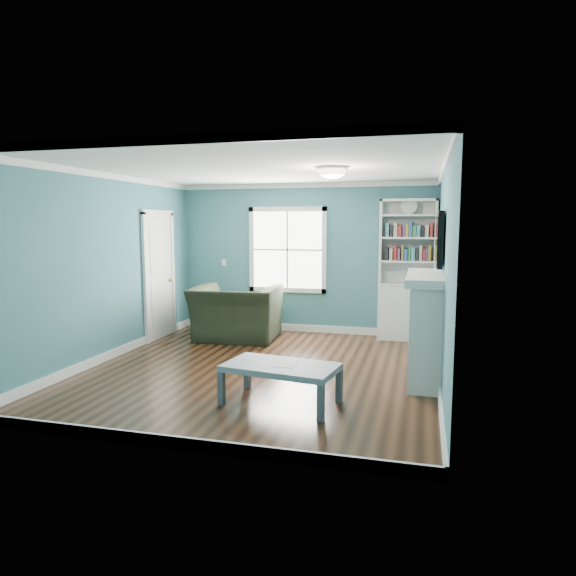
# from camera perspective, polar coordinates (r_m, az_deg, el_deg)

# --- Properties ---
(floor) EXTENTS (5.00, 5.00, 0.00)m
(floor) POSITION_cam_1_polar(r_m,az_deg,el_deg) (6.84, -2.99, -9.03)
(floor) COLOR black
(floor) RESTS_ON ground
(room_walls) EXTENTS (5.00, 5.00, 5.00)m
(room_walls) POSITION_cam_1_polar(r_m,az_deg,el_deg) (6.58, -3.08, 4.31)
(room_walls) COLOR #336E71
(room_walls) RESTS_ON ground
(trim) EXTENTS (4.50, 5.00, 2.60)m
(trim) POSITION_cam_1_polar(r_m,az_deg,el_deg) (6.61, -3.06, 1.32)
(trim) COLOR white
(trim) RESTS_ON ground
(window) EXTENTS (1.40, 0.06, 1.50)m
(window) POSITION_cam_1_polar(r_m,az_deg,el_deg) (9.05, -0.05, 4.27)
(window) COLOR white
(window) RESTS_ON room_walls
(bookshelf) EXTENTS (0.90, 0.35, 2.31)m
(bookshelf) POSITION_cam_1_polar(r_m,az_deg,el_deg) (8.62, 13.05, 0.42)
(bookshelf) COLOR silver
(bookshelf) RESTS_ON ground
(fireplace) EXTENTS (0.44, 1.58, 1.30)m
(fireplace) POSITION_cam_1_polar(r_m,az_deg,el_deg) (6.58, 15.10, -4.23)
(fireplace) COLOR black
(fireplace) RESTS_ON ground
(tv) EXTENTS (0.06, 1.10, 0.65)m
(tv) POSITION_cam_1_polar(r_m,az_deg,el_deg) (6.46, 16.48, 5.25)
(tv) COLOR black
(tv) RESTS_ON fireplace
(door) EXTENTS (0.12, 0.98, 2.17)m
(door) POSITION_cam_1_polar(r_m,az_deg,el_deg) (8.79, -14.12, 1.50)
(door) COLOR silver
(door) RESTS_ON ground
(ceiling_fixture) EXTENTS (0.38, 0.38, 0.15)m
(ceiling_fixture) POSITION_cam_1_polar(r_m,az_deg,el_deg) (6.48, 4.93, 12.81)
(ceiling_fixture) COLOR white
(ceiling_fixture) RESTS_ON room_walls
(light_switch) EXTENTS (0.08, 0.01, 0.12)m
(light_switch) POSITION_cam_1_polar(r_m,az_deg,el_deg) (9.45, -7.12, 2.81)
(light_switch) COLOR white
(light_switch) RESTS_ON room_walls
(recliner) EXTENTS (1.43, 0.99, 1.19)m
(recliner) POSITION_cam_1_polar(r_m,az_deg,el_deg) (8.49, -5.74, -1.76)
(recliner) COLOR black
(recliner) RESTS_ON ground
(coffee_table) EXTENTS (1.26, 0.81, 0.43)m
(coffee_table) POSITION_cam_1_polar(r_m,az_deg,el_deg) (5.50, -0.81, -9.05)
(coffee_table) COLOR #434851
(coffee_table) RESTS_ON ground
(paper_sheet) EXTENTS (0.21, 0.27, 0.00)m
(paper_sheet) POSITION_cam_1_polar(r_m,az_deg,el_deg) (5.48, -0.25, -8.46)
(paper_sheet) COLOR white
(paper_sheet) RESTS_ON coffee_table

